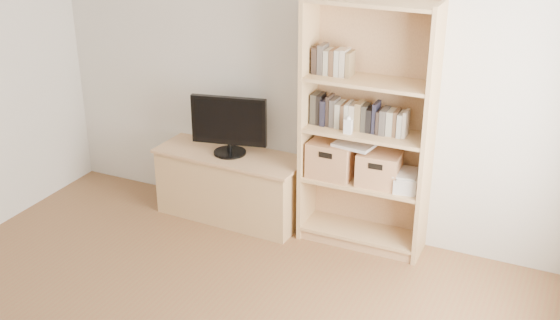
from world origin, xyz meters
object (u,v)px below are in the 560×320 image
Objects in this scene: tv_stand at (231,187)px; laptop at (354,145)px; bookshelf at (366,128)px; basket_right at (379,168)px; baby_monitor at (348,127)px; television at (229,126)px; basket_left at (332,159)px.

laptop is (1.08, 0.03, 0.56)m from tv_stand.
bookshelf reaches higher than basket_right.
laptop is (0.02, 0.09, -0.18)m from baby_monitor.
tv_stand is at bearing 177.11° from baby_monitor.
basket_right is at bearing -9.89° from television.
bookshelf is 3.12× the size of television.
laptop is at bearing -10.42° from television.
tv_stand is 0.56m from television.
laptop is (-0.21, -0.02, 0.17)m from basket_right.
baby_monitor is 0.33× the size of basket_left.
baby_monitor reaches higher than laptop.
bookshelf reaches higher than basket_left.
television is at bearing -177.87° from bookshelf.
basket_right reaches higher than tv_stand.
tv_stand is 1.29m from baby_monitor.
basket_left is 0.24m from laptop.
basket_right is (0.23, 0.11, -0.34)m from baby_monitor.
baby_monitor is (1.05, -0.05, 0.18)m from television.
baby_monitor is 0.36× the size of basket_right.
basket_left is at bearing -178.81° from bookshelf.
baby_monitor is 0.20m from laptop.
tv_stand is at bearing -175.76° from basket_left.
baby_monitor is at bearing -158.54° from basket_right.
tv_stand is 1.34m from basket_right.
tv_stand is 1.36m from bookshelf.
television is 1.81× the size of basket_left.
television reaches higher than tv_stand.
basket_right is at bearing 1.84° from basket_left.
television is at bearing -169.92° from laptop.
basket_left is (-0.26, -0.01, -0.30)m from bookshelf.
bookshelf is 5.67× the size of basket_left.
bookshelf reaches higher than baby_monitor.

